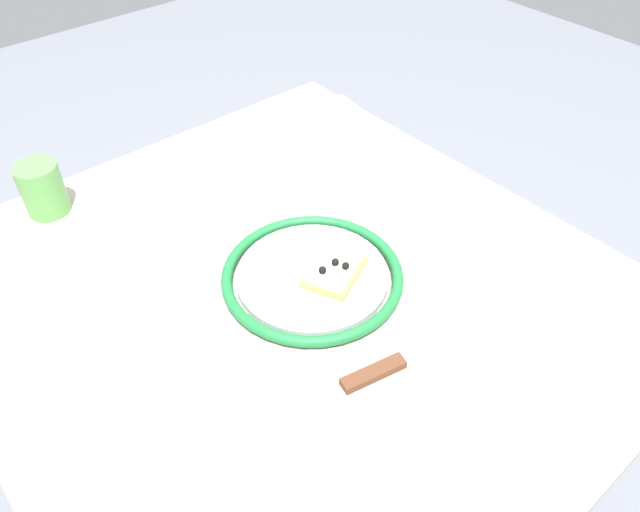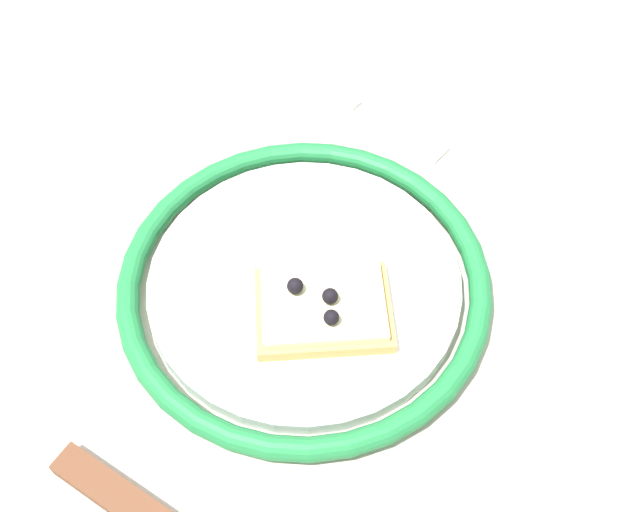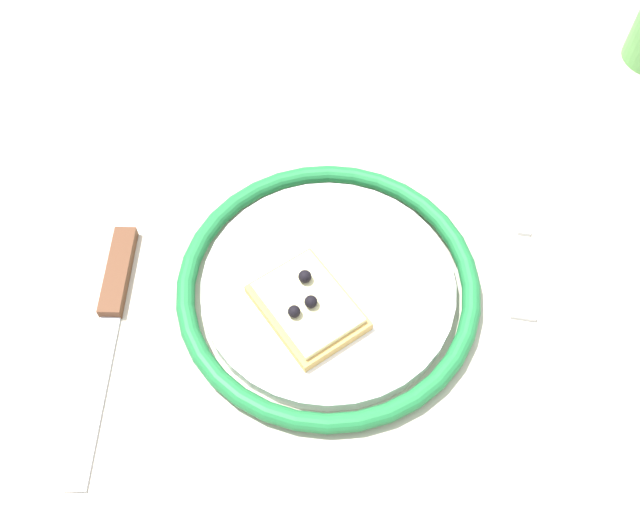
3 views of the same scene
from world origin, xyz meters
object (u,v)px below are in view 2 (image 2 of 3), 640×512
object	(u,v)px
fork	(351,102)
dining_table	(278,330)
plate	(304,283)
pizza_slice_near	(323,308)

from	to	relation	value
fork	dining_table	bearing A→B (deg)	0.44
plate	dining_table	bearing A→B (deg)	-113.48
plate	pizza_slice_near	world-z (taller)	pizza_slice_near
dining_table	pizza_slice_near	size ratio (longest dim) A/B	8.31
pizza_slice_near	dining_table	bearing A→B (deg)	-123.83
pizza_slice_near	fork	size ratio (longest dim) A/B	0.58
pizza_slice_near	fork	world-z (taller)	pizza_slice_near
plate	fork	world-z (taller)	plate
dining_table	plate	world-z (taller)	plate
dining_table	pizza_slice_near	xyz separation A→B (m)	(0.04, 0.05, 0.12)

